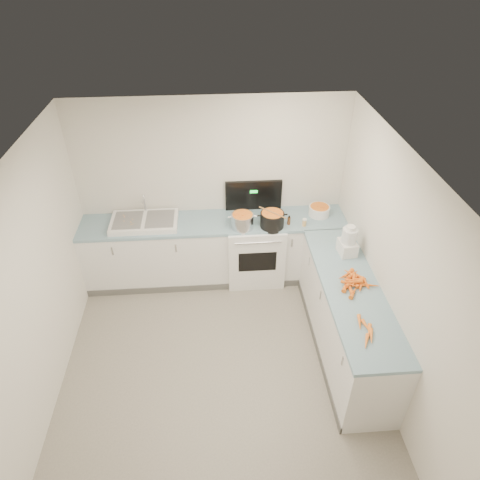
{
  "coord_description": "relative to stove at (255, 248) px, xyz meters",
  "views": [
    {
      "loc": [
        -0.01,
        -3.01,
        4.03
      ],
      "look_at": [
        0.3,
        1.1,
        1.05
      ],
      "focal_mm": 32.0,
      "sensor_mm": 36.0,
      "label": 1
    }
  ],
  "objects": [
    {
      "name": "mixing_bowl",
      "position": [
        0.86,
        0.06,
        0.53
      ],
      "size": [
        0.36,
        0.36,
        0.13
      ],
      "primitive_type": "cylinder",
      "rotation": [
        0.0,
        0.0,
        0.34
      ],
      "color": "white",
      "rests_on": "counter_back"
    },
    {
      "name": "food_processor",
      "position": [
        1.0,
        -0.79,
        0.63
      ],
      "size": [
        0.21,
        0.25,
        0.38
      ],
      "color": "white",
      "rests_on": "counter_right"
    },
    {
      "name": "spice_jar",
      "position": [
        0.61,
        -0.18,
        0.51
      ],
      "size": [
        0.05,
        0.05,
        0.09
      ],
      "primitive_type": "cylinder",
      "color": "#E5B266",
      "rests_on": "counter_back"
    },
    {
      "name": "wall_back",
      "position": [
        -0.55,
        0.31,
        0.78
      ],
      "size": [
        3.5,
        0.0,
        2.5
      ],
      "primitive_type": null,
      "rotation": [
        1.57,
        0.0,
        0.0
      ],
      "color": "silver",
      "rests_on": "ground"
    },
    {
      "name": "wall_left",
      "position": [
        -2.3,
        -1.69,
        0.78
      ],
      "size": [
        0.0,
        4.0,
        2.5
      ],
      "primitive_type": null,
      "rotation": [
        1.57,
        0.0,
        1.57
      ],
      "color": "silver",
      "rests_on": "ground"
    },
    {
      "name": "wooden_spoon",
      "position": [
        0.2,
        -0.16,
        0.67
      ],
      "size": [
        0.31,
        0.31,
        0.02
      ],
      "primitive_type": "cylinder",
      "rotation": [
        1.57,
        0.0,
        0.8
      ],
      "color": "#AD7A47",
      "rests_on": "black_pot"
    },
    {
      "name": "floor",
      "position": [
        -0.55,
        -1.69,
        -0.47
      ],
      "size": [
        3.5,
        4.0,
        0.0
      ],
      "primitive_type": null,
      "color": "gray",
      "rests_on": "ground"
    },
    {
      "name": "sink",
      "position": [
        -1.45,
        0.02,
        0.5
      ],
      "size": [
        0.86,
        0.52,
        0.31
      ],
      "color": "white",
      "rests_on": "counter_back"
    },
    {
      "name": "black_pot",
      "position": [
        0.2,
        -0.16,
        0.56
      ],
      "size": [
        0.39,
        0.39,
        0.22
      ],
      "primitive_type": "cylinder",
      "rotation": [
        0.0,
        0.0,
        0.35
      ],
      "color": "black",
      "rests_on": "stove"
    },
    {
      "name": "extract_bottle",
      "position": [
        0.42,
        -0.13,
        0.52
      ],
      "size": [
        0.04,
        0.04,
        0.1
      ],
      "primitive_type": "cylinder",
      "color": "#593319",
      "rests_on": "counter_back"
    },
    {
      "name": "counter_back",
      "position": [
        -0.55,
        0.01,
        -0.0
      ],
      "size": [
        3.5,
        0.62,
        0.94
      ],
      "color": "white",
      "rests_on": "ground"
    },
    {
      "name": "counter_right",
      "position": [
        0.9,
        -1.39,
        -0.0
      ],
      "size": [
        0.62,
        2.2,
        0.94
      ],
      "color": "white",
      "rests_on": "ground"
    },
    {
      "name": "peelings",
      "position": [
        -1.67,
        0.02,
        0.54
      ],
      "size": [
        0.18,
        0.26,
        0.01
      ],
      "color": "tan",
      "rests_on": "sink"
    },
    {
      "name": "ceiling",
      "position": [
        -0.55,
        -1.69,
        2.03
      ],
      "size": [
        3.5,
        4.0,
        0.0
      ],
      "primitive_type": null,
      "rotation": [
        3.14,
        0.0,
        0.0
      ],
      "color": "silver",
      "rests_on": "ground"
    },
    {
      "name": "steel_pot",
      "position": [
        -0.19,
        -0.15,
        0.55
      ],
      "size": [
        0.37,
        0.37,
        0.21
      ],
      "primitive_type": "cylinder",
      "rotation": [
        0.0,
        0.0,
        -0.34
      ],
      "color": "silver",
      "rests_on": "stove"
    },
    {
      "name": "peeled_carrots",
      "position": [
        0.84,
        -2.02,
        0.49
      ],
      "size": [
        0.17,
        0.42,
        0.04
      ],
      "color": "orange",
      "rests_on": "counter_right"
    },
    {
      "name": "wall_right",
      "position": [
        1.2,
        -1.69,
        0.78
      ],
      "size": [
        0.0,
        4.0,
        2.5
      ],
      "primitive_type": null,
      "rotation": [
        1.57,
        0.0,
        -1.57
      ],
      "color": "silver",
      "rests_on": "ground"
    },
    {
      "name": "stove",
      "position": [
        0.0,
        0.0,
        0.0
      ],
      "size": [
        0.76,
        0.65,
        1.36
      ],
      "color": "white",
      "rests_on": "ground"
    },
    {
      "name": "carrot_pile",
      "position": [
        0.92,
        -1.33,
        0.5
      ],
      "size": [
        0.43,
        0.47,
        0.09
      ],
      "color": "orange",
      "rests_on": "counter_right"
    }
  ]
}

